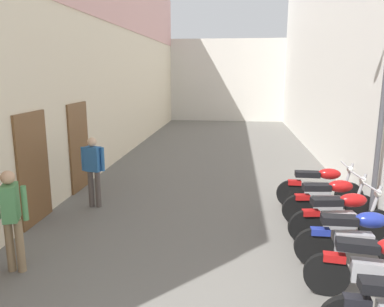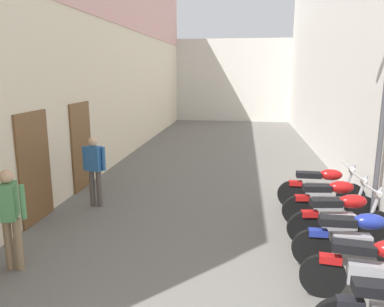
{
  "view_description": "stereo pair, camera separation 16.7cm",
  "coord_description": "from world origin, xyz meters",
  "px_view_note": "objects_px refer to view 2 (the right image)",
  "views": [
    {
      "loc": [
        0.54,
        -1.14,
        2.96
      ],
      "look_at": [
        -0.31,
        6.3,
        1.32
      ],
      "focal_mm": 35.3,
      "sensor_mm": 36.0,
      "label": 1
    },
    {
      "loc": [
        0.71,
        -1.12,
        2.96
      ],
      "look_at": [
        -0.31,
        6.3,
        1.32
      ],
      "focal_mm": 35.3,
      "sensor_mm": 36.0,
      "label": 2
    }
  ],
  "objects_px": {
    "motorcycle_fifth": "(356,238)",
    "pedestrian_mid_alley": "(10,212)",
    "motorcycle_fourth": "(376,269)",
    "motorcycle_sixth": "(342,217)",
    "motorcycle_seventh": "(331,201)",
    "street_lamp": "(380,93)",
    "motorcycle_eighth": "(322,187)",
    "pedestrian_further_down": "(94,166)"
  },
  "relations": [
    {
      "from": "motorcycle_fourth",
      "to": "pedestrian_further_down",
      "type": "distance_m",
      "value": 5.82
    },
    {
      "from": "motorcycle_fifth",
      "to": "pedestrian_mid_alley",
      "type": "relative_size",
      "value": 1.18
    },
    {
      "from": "street_lamp",
      "to": "motorcycle_eighth",
      "type": "bearing_deg",
      "value": 127.51
    },
    {
      "from": "pedestrian_further_down",
      "to": "motorcycle_sixth",
      "type": "bearing_deg",
      "value": -14.23
    },
    {
      "from": "motorcycle_fifth",
      "to": "pedestrian_mid_alley",
      "type": "height_order",
      "value": "pedestrian_mid_alley"
    },
    {
      "from": "motorcycle_sixth",
      "to": "motorcycle_seventh",
      "type": "bearing_deg",
      "value": 90.0
    },
    {
      "from": "motorcycle_seventh",
      "to": "pedestrian_mid_alley",
      "type": "height_order",
      "value": "pedestrian_mid_alley"
    },
    {
      "from": "pedestrian_further_down",
      "to": "street_lamp",
      "type": "relative_size",
      "value": 0.36
    },
    {
      "from": "motorcycle_fifth",
      "to": "motorcycle_eighth",
      "type": "relative_size",
      "value": 1.0
    },
    {
      "from": "pedestrian_mid_alley",
      "to": "motorcycle_sixth",
      "type": "bearing_deg",
      "value": 17.07
    },
    {
      "from": "motorcycle_fourth",
      "to": "pedestrian_mid_alley",
      "type": "bearing_deg",
      "value": 177.76
    },
    {
      "from": "motorcycle_fourth",
      "to": "motorcycle_eighth",
      "type": "height_order",
      "value": "same"
    },
    {
      "from": "motorcycle_fourth",
      "to": "pedestrian_further_down",
      "type": "xyz_separation_m",
      "value": [
        -4.95,
        3.03,
        0.42
      ]
    },
    {
      "from": "motorcycle_sixth",
      "to": "pedestrian_further_down",
      "type": "distance_m",
      "value": 5.13
    },
    {
      "from": "motorcycle_eighth",
      "to": "motorcycle_seventh",
      "type": "bearing_deg",
      "value": -90.0
    },
    {
      "from": "motorcycle_seventh",
      "to": "motorcycle_eighth",
      "type": "relative_size",
      "value": 1.0
    },
    {
      "from": "motorcycle_fifth",
      "to": "motorcycle_seventh",
      "type": "distance_m",
      "value": 1.69
    },
    {
      "from": "motorcycle_eighth",
      "to": "pedestrian_further_down",
      "type": "height_order",
      "value": "pedestrian_further_down"
    },
    {
      "from": "motorcycle_seventh",
      "to": "street_lamp",
      "type": "bearing_deg",
      "value": 1.34
    },
    {
      "from": "motorcycle_fourth",
      "to": "motorcycle_fifth",
      "type": "relative_size",
      "value": 1.0
    },
    {
      "from": "pedestrian_mid_alley",
      "to": "pedestrian_further_down",
      "type": "bearing_deg",
      "value": 86.7
    },
    {
      "from": "motorcycle_eighth",
      "to": "pedestrian_mid_alley",
      "type": "height_order",
      "value": "pedestrian_mid_alley"
    },
    {
      "from": "pedestrian_mid_alley",
      "to": "motorcycle_seventh",
      "type": "bearing_deg",
      "value": 25.07
    },
    {
      "from": "motorcycle_fourth",
      "to": "motorcycle_seventh",
      "type": "distance_m",
      "value": 2.59
    },
    {
      "from": "motorcycle_fifth",
      "to": "pedestrian_further_down",
      "type": "height_order",
      "value": "pedestrian_further_down"
    },
    {
      "from": "motorcycle_fourth",
      "to": "motorcycle_seventh",
      "type": "xyz_separation_m",
      "value": [
        0.0,
        2.59,
        0.0
      ]
    },
    {
      "from": "motorcycle_fourth",
      "to": "pedestrian_further_down",
      "type": "height_order",
      "value": "pedestrian_further_down"
    },
    {
      "from": "pedestrian_mid_alley",
      "to": "street_lamp",
      "type": "bearing_deg",
      "value": 22.53
    },
    {
      "from": "motorcycle_sixth",
      "to": "pedestrian_mid_alley",
      "type": "bearing_deg",
      "value": -162.93
    },
    {
      "from": "motorcycle_fourth",
      "to": "street_lamp",
      "type": "xyz_separation_m",
      "value": [
        0.69,
        2.61,
        2.07
      ]
    },
    {
      "from": "motorcycle_fifth",
      "to": "pedestrian_mid_alley",
      "type": "distance_m",
      "value": 5.18
    },
    {
      "from": "street_lamp",
      "to": "motorcycle_sixth",
      "type": "bearing_deg",
      "value": -129.64
    },
    {
      "from": "motorcycle_seventh",
      "to": "motorcycle_sixth",
      "type": "bearing_deg",
      "value": -90.0
    },
    {
      "from": "motorcycle_fourth",
      "to": "pedestrian_mid_alley",
      "type": "height_order",
      "value": "pedestrian_mid_alley"
    },
    {
      "from": "motorcycle_sixth",
      "to": "motorcycle_fifth",
      "type": "bearing_deg",
      "value": -89.99
    },
    {
      "from": "motorcycle_fourth",
      "to": "pedestrian_further_down",
      "type": "relative_size",
      "value": 1.17
    },
    {
      "from": "motorcycle_fourth",
      "to": "pedestrian_mid_alley",
      "type": "xyz_separation_m",
      "value": [
        -5.12,
        0.2,
        0.42
      ]
    },
    {
      "from": "motorcycle_fifth",
      "to": "street_lamp",
      "type": "distance_m",
      "value": 2.77
    },
    {
      "from": "motorcycle_fifth",
      "to": "motorcycle_eighth",
      "type": "xyz_separation_m",
      "value": [
        -0.0,
        2.61,
        0.0
      ]
    },
    {
      "from": "motorcycle_fifth",
      "to": "motorcycle_seventh",
      "type": "height_order",
      "value": "same"
    },
    {
      "from": "motorcycle_fourth",
      "to": "motorcycle_eighth",
      "type": "xyz_separation_m",
      "value": [
        0.0,
        3.51,
        0.0
      ]
    },
    {
      "from": "motorcycle_fourth",
      "to": "pedestrian_mid_alley",
      "type": "relative_size",
      "value": 1.17
    }
  ]
}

